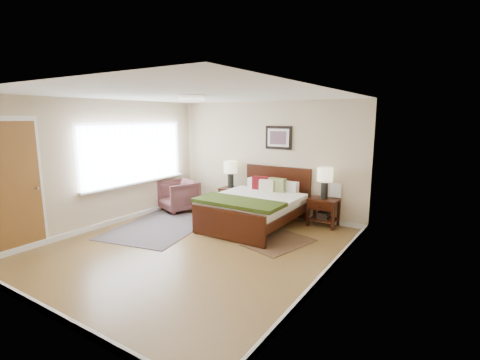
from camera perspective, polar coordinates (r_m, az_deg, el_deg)
The scene contains 18 objects.
floor at distance 6.03m, azimuth -7.33°, elevation -10.77°, with size 5.00×5.00×0.00m, color brown.
back_wall at distance 7.76m, azimuth 4.40°, elevation 3.55°, with size 4.50×0.04×2.50m, color #C0AA8B.
front_wall at distance 4.16m, azimuth -30.46°, elevation -3.78°, with size 4.50×0.04×2.50m, color #C0AA8B.
left_wall at distance 7.35m, azimuth -21.15°, elevation 2.50°, with size 0.04×5.00×2.50m, color #C0AA8B.
right_wall at distance 4.60m, azimuth 14.33°, elevation -1.43°, with size 0.04×5.00×2.50m, color #C0AA8B.
ceiling at distance 5.64m, azimuth -7.93°, elevation 13.67°, with size 4.50×5.00×0.02m, color white.
window at distance 7.72m, azimuth -16.79°, elevation 4.05°, with size 0.11×2.72×1.32m.
door at distance 6.49m, azimuth -33.43°, elevation -1.07°, with size 0.06×1.00×2.18m.
ceil_fixture at distance 5.64m, azimuth -7.92°, elevation 13.32°, with size 0.44×0.44×0.08m.
bed at distance 6.90m, azimuth 2.58°, elevation -3.62°, with size 1.66×2.00×1.08m.
wall_art at distance 7.55m, azimuth 6.33°, elevation 6.91°, with size 0.62×0.05×0.50m.
nightstand_left at distance 8.11m, azimuth -1.61°, elevation -2.12°, with size 0.45×0.40×0.53m.
nightstand_right at distance 7.14m, azimuth 13.51°, elevation -4.67°, with size 0.57×0.42×0.56m.
lamp_left at distance 8.02m, azimuth -1.55°, elevation 1.66°, with size 0.31×0.31×0.61m.
lamp_right at distance 7.02m, azimuth 13.77°, elevation 0.35°, with size 0.31×0.31×0.61m.
armchair at distance 8.19m, azimuth -10.04°, elevation -2.58°, with size 0.76×0.78×0.71m, color brown.
rug_persian at distance 7.14m, azimuth -13.10°, elevation -7.52°, with size 1.52×2.14×0.01m, color #0E1146.
rug_navy at distance 6.18m, azimuth 6.46°, elevation -10.15°, with size 0.79×1.18×0.01m, color black.
Camera 1 is at (3.65, -4.29, 2.16)m, focal length 26.00 mm.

